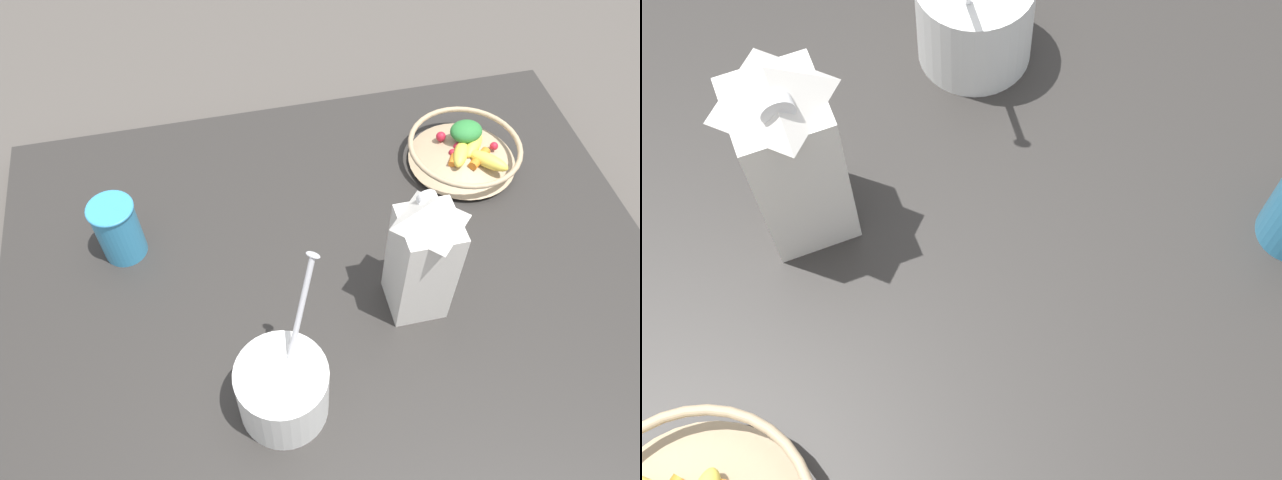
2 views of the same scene
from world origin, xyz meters
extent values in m
plane|color=#4C4742|center=(0.00, 0.00, 0.00)|extent=(6.00, 6.00, 0.00)
cube|color=#2D2B28|center=(0.00, 0.00, 0.02)|extent=(1.10, 1.10, 0.05)
cylinder|color=tan|center=(-0.30, -0.32, 0.05)|extent=(0.11, 0.11, 0.01)
cone|color=tan|center=(-0.30, -0.32, 0.07)|extent=(0.20, 0.20, 0.04)
torus|color=tan|center=(-0.30, -0.32, 0.09)|extent=(0.21, 0.21, 0.01)
ellipsoid|color=#EFD64C|center=(-0.31, -0.32, 0.09)|extent=(0.06, 0.07, 0.03)
ellipsoid|color=#EFD64C|center=(-0.33, -0.27, 0.09)|extent=(0.07, 0.07, 0.03)
ellipsoid|color=#EFD64C|center=(-0.28, -0.30, 0.09)|extent=(0.06, 0.07, 0.03)
cylinder|color=orange|center=(-0.31, -0.29, 0.09)|extent=(0.05, 0.05, 0.02)
cylinder|color=orange|center=(-0.31, -0.32, 0.08)|extent=(0.04, 0.05, 0.02)
cylinder|color=orange|center=(-0.27, -0.30, 0.08)|extent=(0.03, 0.04, 0.01)
sphere|color=red|center=(-0.26, -0.36, 0.09)|extent=(0.02, 0.02, 0.02)
sphere|color=red|center=(-0.27, -0.31, 0.08)|extent=(0.01, 0.01, 0.01)
sphere|color=red|center=(-0.31, -0.33, 0.08)|extent=(0.01, 0.01, 0.01)
sphere|color=red|center=(-0.29, -0.32, 0.09)|extent=(0.02, 0.02, 0.02)
sphere|color=red|center=(-0.35, -0.31, 0.08)|extent=(0.02, 0.02, 0.02)
ellipsoid|color=#2D7F38|center=(-0.30, -0.34, 0.11)|extent=(0.06, 0.05, 0.03)
cube|color=silver|center=(-0.11, -0.04, 0.15)|extent=(0.08, 0.08, 0.20)
pyramid|color=silver|center=(-0.11, -0.04, 0.27)|extent=(0.08, 0.08, 0.05)
cylinder|color=white|center=(-0.11, -0.07, 0.27)|extent=(0.03, 0.01, 0.03)
cylinder|color=white|center=(0.12, 0.09, 0.10)|extent=(0.13, 0.13, 0.11)
cylinder|color=white|center=(0.12, 0.09, 0.15)|extent=(0.12, 0.12, 0.02)
cylinder|color=silver|center=(0.09, 0.05, 0.20)|extent=(0.07, 0.09, 0.20)
ellipsoid|color=silver|center=(0.06, 0.01, 0.30)|extent=(0.02, 0.02, 0.01)
cylinder|color=#3893C6|center=(0.34, -0.25, 0.10)|extent=(0.07, 0.07, 0.12)
torus|color=#3893C6|center=(0.34, -0.25, 0.16)|extent=(0.08, 0.08, 0.01)
camera|label=1|loc=(0.15, 0.44, 0.92)|focal=35.00mm
camera|label=2|loc=(-0.13, -0.50, 0.86)|focal=50.00mm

